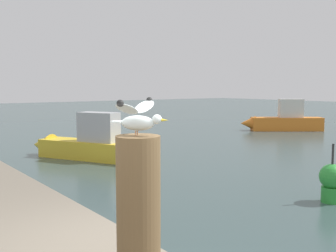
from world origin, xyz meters
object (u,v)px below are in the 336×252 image
at_px(channel_buoy, 332,181).
at_px(seagull, 138,117).
at_px(boat_orange, 282,121).
at_px(boat_yellow, 85,144).
at_px(mooring_post, 138,209).

bearing_deg(channel_buoy, seagull, -68.91).
relative_size(boat_orange, boat_yellow, 0.92).
bearing_deg(seagull, boat_yellow, 156.45).
xyz_separation_m(seagull, boat_orange, (-12.48, 17.97, -1.84)).
xyz_separation_m(mooring_post, boat_yellow, (-11.00, 4.80, -1.26)).
relative_size(mooring_post, channel_buoy, 0.75).
xyz_separation_m(mooring_post, boat_orange, (-12.47, 17.97, -1.21)).
bearing_deg(boat_orange, channel_buoy, -48.57).
xyz_separation_m(boat_orange, channel_buoy, (9.85, -11.16, -0.09)).
bearing_deg(mooring_post, channel_buoy, 111.06).
height_order(mooring_post, boat_orange, mooring_post).
height_order(mooring_post, seagull, seagull).
xyz_separation_m(boat_yellow, channel_buoy, (8.38, 2.01, -0.04)).
height_order(boat_orange, boat_yellow, boat_orange).
bearing_deg(boat_yellow, channel_buoy, 13.47).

